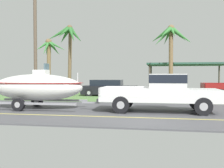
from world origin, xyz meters
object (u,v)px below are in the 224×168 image
at_px(boat_on_trailer, 37,87).
at_px(palm_tree_mid, 49,52).
at_px(pickup_truck_towing, 166,91).
at_px(palm_tree_near_right, 171,40).
at_px(parked_sedan_near, 109,88).
at_px(carport_awning, 187,65).
at_px(palm_tree_near_left, 68,40).
at_px(utility_pole, 35,36).

relative_size(boat_on_trailer, palm_tree_mid, 1.07).
bearing_deg(pickup_truck_towing, palm_tree_near_right, 85.90).
xyz_separation_m(pickup_truck_towing, boat_on_trailer, (-6.74, 0.00, 0.12)).
xyz_separation_m(boat_on_trailer, parked_sedan_near, (2.25, 8.65, -0.47)).
distance_m(pickup_truck_towing, palm_tree_near_right, 8.40).
relative_size(pickup_truck_towing, palm_tree_near_right, 1.04).
bearing_deg(palm_tree_near_right, boat_on_trailer, -133.62).
relative_size(boat_on_trailer, parked_sedan_near, 1.36).
xyz_separation_m(carport_awning, palm_tree_mid, (-14.38, 3.61, 1.62)).
relative_size(carport_awning, palm_tree_mid, 1.18).
relative_size(palm_tree_near_left, utility_pole, 0.68).
relative_size(pickup_truck_towing, carport_awning, 0.85).
bearing_deg(boat_on_trailer, palm_tree_near_left, 97.55).
bearing_deg(parked_sedan_near, utility_pole, -139.94).
xyz_separation_m(boat_on_trailer, carport_awning, (8.80, 10.85, 1.51)).
height_order(palm_tree_near_right, utility_pole, utility_pole).
distance_m(carport_awning, palm_tree_near_left, 10.46).
height_order(pickup_truck_towing, boat_on_trailer, boat_on_trailer).
distance_m(palm_tree_near_left, utility_pole, 3.57).
distance_m(carport_awning, utility_pole, 12.90).
height_order(pickup_truck_towing, carport_awning, carport_awning).
height_order(carport_awning, palm_tree_near_left, palm_tree_near_left).
xyz_separation_m(palm_tree_near_right, utility_pole, (-9.68, -2.91, 0.12)).
bearing_deg(parked_sedan_near, palm_tree_near_left, -169.77).
xyz_separation_m(palm_tree_near_right, palm_tree_mid, (-12.86, 6.82, -0.18)).
bearing_deg(palm_tree_mid, boat_on_trailer, -68.91).
bearing_deg(pickup_truck_towing, palm_tree_mid, 130.41).
bearing_deg(utility_pole, carport_awning, 28.61).
bearing_deg(boat_on_trailer, palm_tree_near_right, 46.38).
bearing_deg(utility_pole, pickup_truck_towing, -27.42).
distance_m(boat_on_trailer, palm_tree_mid, 15.81).
xyz_separation_m(parked_sedan_near, palm_tree_near_right, (5.03, -1.00, 3.79)).
height_order(parked_sedan_near, palm_tree_near_right, palm_tree_near_right).
bearing_deg(carport_awning, palm_tree_near_right, -115.36).
bearing_deg(palm_tree_near_right, utility_pole, -163.30).
distance_m(pickup_truck_towing, palm_tree_mid, 19.27).
distance_m(pickup_truck_towing, palm_tree_near_left, 11.79).
xyz_separation_m(pickup_truck_towing, parked_sedan_near, (-4.49, 8.65, -0.36)).
relative_size(pickup_truck_towing, palm_tree_mid, 1.00).
relative_size(palm_tree_mid, utility_pole, 0.66).
bearing_deg(carport_awning, boat_on_trailer, -129.06).
relative_size(carport_awning, palm_tree_near_left, 1.14).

